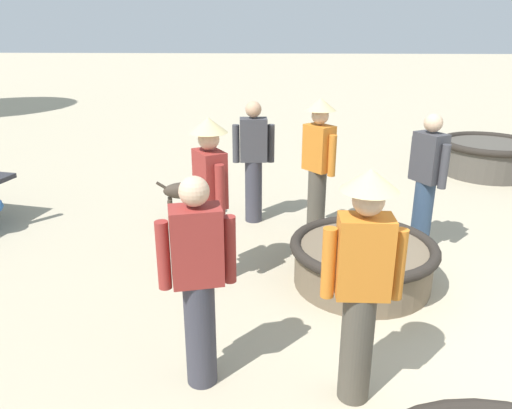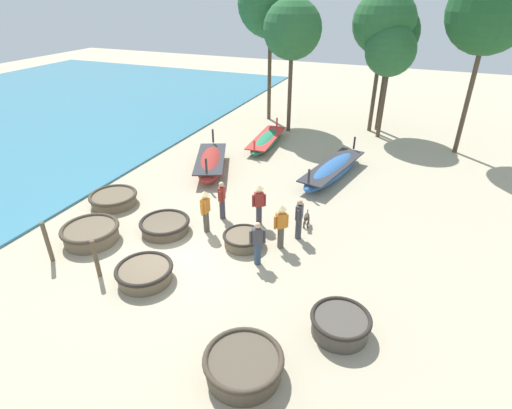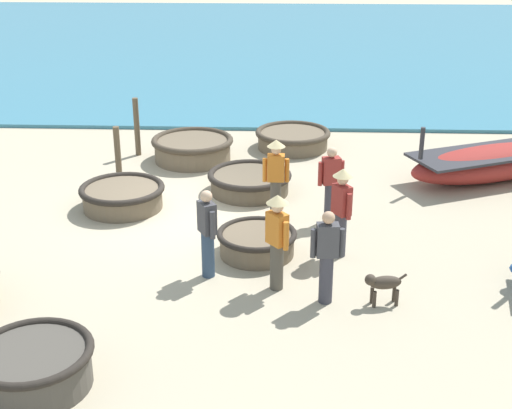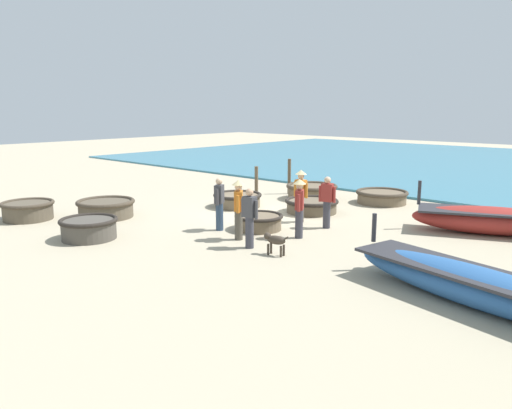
% 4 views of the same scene
% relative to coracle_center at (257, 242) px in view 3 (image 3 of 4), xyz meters
% --- Properties ---
extents(ground_plane, '(80.00, 80.00, 0.00)m').
position_rel_coracle_center_xyz_m(ground_plane, '(-1.81, -1.61, -0.25)').
color(ground_plane, tan).
extents(sea, '(28.00, 52.00, 0.10)m').
position_rel_coracle_center_xyz_m(sea, '(-21.74, 2.39, -0.20)').
color(sea, teal).
rests_on(sea, ground).
extents(coracle_center, '(1.46, 1.46, 0.46)m').
position_rel_coracle_center_xyz_m(coracle_center, '(0.00, 0.00, 0.00)').
color(coracle_center, brown).
rests_on(coracle_center, ground).
extents(coracle_far_right, '(1.78, 1.78, 0.50)m').
position_rel_coracle_center_xyz_m(coracle_far_right, '(-2.04, -2.90, 0.02)').
color(coracle_far_right, brown).
rests_on(coracle_far_right, ground).
extents(coracle_weathered, '(1.85, 1.85, 0.47)m').
position_rel_coracle_center_xyz_m(coracle_weathered, '(-3.05, -0.28, 0.01)').
color(coracle_weathered, brown).
rests_on(coracle_weathered, ground).
extents(coracle_tilted, '(1.59, 1.59, 0.59)m').
position_rel_coracle_center_xyz_m(coracle_tilted, '(3.98, -2.76, 0.07)').
color(coracle_tilted, '#4C473F').
rests_on(coracle_tilted, ground).
extents(coracle_far_left, '(1.96, 1.96, 0.49)m').
position_rel_coracle_center_xyz_m(coracle_far_left, '(-6.22, 0.69, 0.02)').
color(coracle_far_left, brown).
rests_on(coracle_far_left, ground).
extents(coracle_front_right, '(2.03, 2.03, 0.59)m').
position_rel_coracle_center_xyz_m(coracle_front_right, '(-5.14, -1.81, 0.07)').
color(coracle_front_right, brown).
rests_on(coracle_front_right, ground).
extents(long_boat_red_hull, '(2.93, 4.53, 1.46)m').
position_rel_coracle_center_xyz_m(long_boat_red_hull, '(-4.11, 5.30, 0.17)').
color(long_boat_red_hull, maroon).
rests_on(long_boat_red_hull, ground).
extents(fisherman_with_hat, '(0.30, 0.52, 1.57)m').
position_rel_coracle_center_xyz_m(fisherman_with_hat, '(-1.51, 1.39, 0.58)').
color(fisherman_with_hat, '#383842').
rests_on(fisherman_with_hat, ground).
extents(fisherman_standing_left, '(0.36, 0.53, 1.67)m').
position_rel_coracle_center_xyz_m(fisherman_standing_left, '(-1.63, 0.31, 0.71)').
color(fisherman_standing_left, '#4C473D').
rests_on(fisherman_standing_left, ground).
extents(fisherman_standing_right, '(0.24, 0.53, 1.57)m').
position_rel_coracle_center_xyz_m(fisherman_standing_right, '(1.64, 1.16, 0.58)').
color(fisherman_standing_right, '#383842').
rests_on(fisherman_standing_right, ground).
extents(fisherman_hauling, '(0.43, 0.39, 1.67)m').
position_rel_coracle_center_xyz_m(fisherman_hauling, '(1.24, 0.37, 0.71)').
color(fisherman_hauling, '#4C473D').
rests_on(fisherman_hauling, ground).
extents(fisherman_crouching, '(0.47, 0.36, 1.67)m').
position_rel_coracle_center_xyz_m(fisherman_crouching, '(-0.02, 1.50, 0.71)').
color(fisherman_crouching, '#383842').
rests_on(fisherman_crouching, ground).
extents(fisherman_by_coracle, '(0.47, 0.36, 1.57)m').
position_rel_coracle_center_xyz_m(fisherman_by_coracle, '(0.86, -0.80, 0.58)').
color(fisherman_by_coracle, '#2D425B').
rests_on(fisherman_by_coracle, ground).
extents(dog, '(0.28, 0.68, 0.55)m').
position_rel_coracle_center_xyz_m(dog, '(1.69, 2.05, 0.12)').
color(dog, '#3D3328').
rests_on(dog, ground).
extents(mooring_post_mid_beach, '(0.14, 0.14, 1.34)m').
position_rel_coracle_center_xyz_m(mooring_post_mid_beach, '(-3.50, -3.29, 0.42)').
color(mooring_post_mid_beach, brown).
rests_on(mooring_post_mid_beach, ground).
extents(mooring_post_inland, '(0.14, 0.14, 1.48)m').
position_rel_coracle_center_xyz_m(mooring_post_inland, '(-5.51, -3.25, 0.49)').
color(mooring_post_inland, brown).
rests_on(mooring_post_inland, ground).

